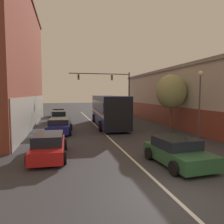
{
  "coord_description": "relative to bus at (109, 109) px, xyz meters",
  "views": [
    {
      "loc": [
        -3.59,
        -6.14,
        3.45
      ],
      "look_at": [
        1.25,
        14.85,
        1.66
      ],
      "focal_mm": 35.0,
      "sensor_mm": 36.0,
      "label": 1
    }
  ],
  "objects": [
    {
      "name": "traffic_signal_gantry",
      "position": [
        2.47,
        9.09,
        3.08
      ],
      "size": [
        9.1,
        0.36,
        6.72
      ],
      "color": "black",
      "rests_on": "ground_plane"
    },
    {
      "name": "building_right_storefront",
      "position": [
        10.54,
        -0.41,
        1.41
      ],
      "size": [
        9.15,
        25.83,
        6.23
      ],
      "color": "#B7B2A3",
      "rests_on": "ground_plane"
    },
    {
      "name": "street_lamp",
      "position": [
        4.74,
        -9.14,
        1.22
      ],
      "size": [
        0.34,
        0.34,
        5.08
      ],
      "color": "#47474C",
      "rests_on": "ground_plane"
    },
    {
      "name": "ground_plane",
      "position": [
        -1.33,
        -16.85,
        -1.83
      ],
      "size": [
        160.0,
        160.0,
        0.0
      ],
      "primitive_type": "plane",
      "color": "#38383D"
    },
    {
      "name": "parked_car_left_near",
      "position": [
        -5.65,
        -10.88,
        -1.19
      ],
      "size": [
        2.0,
        4.46,
        1.34
      ],
      "rotation": [
        0.0,
        0.0,
        1.54
      ],
      "color": "red",
      "rests_on": "ground_plane"
    },
    {
      "name": "parked_car_left_distant",
      "position": [
        -5.49,
        11.06,
        -1.22
      ],
      "size": [
        2.28,
        4.27,
        1.27
      ],
      "rotation": [
        0.0,
        0.0,
        1.7
      ],
      "color": "black",
      "rests_on": "ground_plane"
    },
    {
      "name": "street_tree_near",
      "position": [
        4.83,
        -4.76,
        1.83
      ],
      "size": [
        2.8,
        2.52,
        5.21
      ],
      "color": "brown",
      "rests_on": "ground_plane"
    },
    {
      "name": "bus",
      "position": [
        0.0,
        0.0,
        0.0
      ],
      "size": [
        3.27,
        10.9,
        3.25
      ],
      "rotation": [
        0.0,
        0.0,
        1.52
      ],
      "color": "navy",
      "rests_on": "ground_plane"
    },
    {
      "name": "parked_car_left_mid",
      "position": [
        -5.36,
        3.58,
        -1.14
      ],
      "size": [
        2.19,
        4.64,
        1.45
      ],
      "rotation": [
        0.0,
        0.0,
        1.65
      ],
      "color": "#285633",
      "rests_on": "ground_plane"
    },
    {
      "name": "parked_car_left_far",
      "position": [
        -5.15,
        -3.48,
        -1.19
      ],
      "size": [
        2.36,
        4.38,
        1.32
      ],
      "rotation": [
        0.0,
        0.0,
        1.49
      ],
      "color": "navy",
      "rests_on": "ground_plane"
    },
    {
      "name": "hatchback_foreground",
      "position": [
        0.56,
        -13.53,
        -1.2
      ],
      "size": [
        2.38,
        3.95,
        1.29
      ],
      "rotation": [
        0.0,
        0.0,
        1.64
      ],
      "color": "#285633",
      "rests_on": "ground_plane"
    },
    {
      "name": "lane_center_line",
      "position": [
        -1.33,
        -1.87,
        -1.82
      ],
      "size": [
        0.14,
        41.95,
        0.01
      ],
      "color": "silver",
      "rests_on": "ground_plane"
    }
  ]
}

